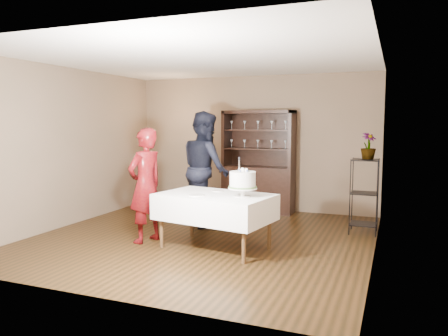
% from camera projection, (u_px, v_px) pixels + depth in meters
% --- Properties ---
extents(floor, '(5.00, 5.00, 0.00)m').
position_uv_depth(floor, '(203.00, 238.00, 6.73)').
color(floor, black).
rests_on(floor, ground).
extents(ceiling, '(5.00, 5.00, 0.00)m').
position_uv_depth(ceiling, '(202.00, 59.00, 6.45)').
color(ceiling, white).
rests_on(ceiling, back_wall).
extents(back_wall, '(5.00, 0.02, 2.70)m').
position_uv_depth(back_wall, '(253.00, 143.00, 8.90)').
color(back_wall, brown).
rests_on(back_wall, floor).
extents(wall_left, '(0.02, 5.00, 2.70)m').
position_uv_depth(wall_left, '(70.00, 147.00, 7.50)').
color(wall_left, brown).
rests_on(wall_left, floor).
extents(wall_right, '(0.02, 5.00, 2.70)m').
position_uv_depth(wall_right, '(377.00, 155.00, 5.67)').
color(wall_right, brown).
rests_on(wall_right, floor).
extents(china_hutch, '(1.40, 0.48, 2.00)m').
position_uv_depth(china_hutch, '(258.00, 178.00, 8.67)').
color(china_hutch, black).
rests_on(china_hutch, floor).
extents(plant_etagere, '(0.42, 0.42, 1.20)m').
position_uv_depth(plant_etagere, '(364.00, 193.00, 6.93)').
color(plant_etagere, black).
rests_on(plant_etagere, floor).
extents(cake_table, '(1.69, 1.21, 0.77)m').
position_uv_depth(cake_table, '(215.00, 207.00, 6.09)').
color(cake_table, white).
rests_on(cake_table, floor).
extents(woman, '(0.56, 0.71, 1.69)m').
position_uv_depth(woman, '(146.00, 185.00, 6.42)').
color(woman, '#3A050D').
rests_on(woman, floor).
extents(man, '(1.19, 1.20, 1.96)m').
position_uv_depth(man, '(206.00, 168.00, 7.50)').
color(man, black).
rests_on(man, floor).
extents(cake, '(0.40, 0.40, 0.54)m').
position_uv_depth(cake, '(243.00, 181.00, 5.83)').
color(cake, white).
rests_on(cake, cake_table).
extents(plate_near, '(0.23, 0.23, 0.01)m').
position_uv_depth(plate_near, '(197.00, 195.00, 5.93)').
color(plate_near, white).
rests_on(plate_near, cake_table).
extents(plate_far, '(0.21, 0.21, 0.01)m').
position_uv_depth(plate_far, '(218.00, 191.00, 6.32)').
color(plate_far, white).
rests_on(plate_far, cake_table).
extents(potted_plant, '(0.33, 0.33, 0.42)m').
position_uv_depth(potted_plant, '(368.00, 146.00, 6.88)').
color(potted_plant, '#4C7437').
rests_on(potted_plant, plant_etagere).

